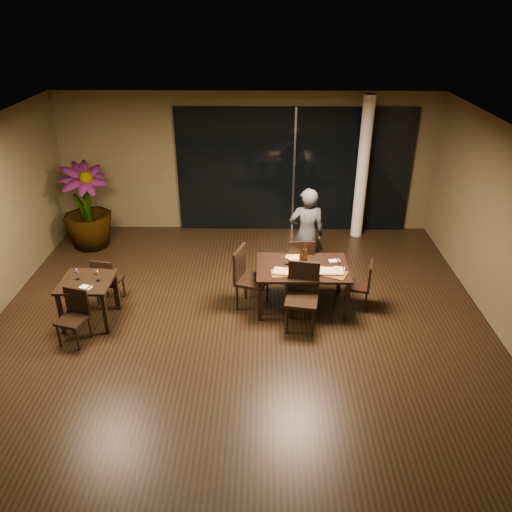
{
  "coord_description": "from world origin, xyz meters",
  "views": [
    {
      "loc": [
        0.35,
        -6.35,
        4.68
      ],
      "look_at": [
        0.24,
        0.59,
        1.05
      ],
      "focal_mm": 35.0,
      "sensor_mm": 36.0,
      "label": 1
    }
  ],
  "objects_px": {
    "main_table": "(302,271)",
    "bottle_b": "(306,258)",
    "side_table": "(87,288)",
    "chair_main_right": "(363,283)",
    "chair_main_near": "(302,292)",
    "chair_side_far": "(106,279)",
    "chair_main_far": "(300,261)",
    "diner": "(307,234)",
    "bottle_a": "(301,259)",
    "potted_plant": "(86,207)",
    "bottle_c": "(305,253)",
    "chair_main_left": "(247,275)",
    "chair_side_near": "(74,313)"
  },
  "relations": [
    {
      "from": "main_table",
      "to": "chair_main_left",
      "type": "relative_size",
      "value": 1.42
    },
    {
      "from": "chair_main_far",
      "to": "bottle_c",
      "type": "distance_m",
      "value": 0.55
    },
    {
      "from": "chair_side_far",
      "to": "chair_main_left",
      "type": "bearing_deg",
      "value": -169.46
    },
    {
      "from": "side_table",
      "to": "potted_plant",
      "type": "xyz_separation_m",
      "value": [
        -0.85,
        2.72,
        0.25
      ]
    },
    {
      "from": "side_table",
      "to": "potted_plant",
      "type": "distance_m",
      "value": 2.86
    },
    {
      "from": "bottle_a",
      "to": "bottle_b",
      "type": "xyz_separation_m",
      "value": [
        0.08,
        0.01,
        0.0
      ]
    },
    {
      "from": "bottle_a",
      "to": "bottle_b",
      "type": "bearing_deg",
      "value": 4.1
    },
    {
      "from": "chair_main_near",
      "to": "chair_side_far",
      "type": "xyz_separation_m",
      "value": [
        -3.24,
        0.56,
        -0.11
      ]
    },
    {
      "from": "chair_side_far",
      "to": "chair_side_near",
      "type": "distance_m",
      "value": 1.04
    },
    {
      "from": "main_table",
      "to": "chair_main_near",
      "type": "distance_m",
      "value": 0.54
    },
    {
      "from": "chair_main_near",
      "to": "bottle_a",
      "type": "relative_size",
      "value": 3.96
    },
    {
      "from": "chair_main_far",
      "to": "diner",
      "type": "height_order",
      "value": "diner"
    },
    {
      "from": "potted_plant",
      "to": "bottle_a",
      "type": "relative_size",
      "value": 6.54
    },
    {
      "from": "potted_plant",
      "to": "bottle_c",
      "type": "height_order",
      "value": "potted_plant"
    },
    {
      "from": "chair_side_near",
      "to": "chair_main_far",
      "type": "bearing_deg",
      "value": 40.05
    },
    {
      "from": "side_table",
      "to": "chair_main_right",
      "type": "xyz_separation_m",
      "value": [
        4.41,
        0.48,
        -0.15
      ]
    },
    {
      "from": "bottle_a",
      "to": "potted_plant",
      "type": "bearing_deg",
      "value": 152.58
    },
    {
      "from": "chair_side_near",
      "to": "potted_plant",
      "type": "relative_size",
      "value": 0.48
    },
    {
      "from": "bottle_b",
      "to": "chair_main_left",
      "type": "bearing_deg",
      "value": -177.49
    },
    {
      "from": "chair_side_far",
      "to": "potted_plant",
      "type": "distance_m",
      "value": 2.44
    },
    {
      "from": "chair_main_left",
      "to": "potted_plant",
      "type": "distance_m",
      "value": 4.02
    },
    {
      "from": "chair_main_far",
      "to": "potted_plant",
      "type": "height_order",
      "value": "potted_plant"
    },
    {
      "from": "chair_main_far",
      "to": "chair_side_near",
      "type": "xyz_separation_m",
      "value": [
        -3.46,
        -1.55,
        -0.08
      ]
    },
    {
      "from": "chair_main_far",
      "to": "bottle_a",
      "type": "distance_m",
      "value": 0.61
    },
    {
      "from": "chair_main_far",
      "to": "chair_side_far",
      "type": "height_order",
      "value": "chair_main_far"
    },
    {
      "from": "bottle_b",
      "to": "bottle_a",
      "type": "bearing_deg",
      "value": -175.9
    },
    {
      "from": "side_table",
      "to": "bottle_a",
      "type": "relative_size",
      "value": 2.99
    },
    {
      "from": "diner",
      "to": "chair_main_left",
      "type": "bearing_deg",
      "value": 42.11
    },
    {
      "from": "chair_side_far",
      "to": "potted_plant",
      "type": "xyz_separation_m",
      "value": [
        -0.98,
        2.2,
        0.4
      ]
    },
    {
      "from": "chair_main_far",
      "to": "diner",
      "type": "distance_m",
      "value": 0.56
    },
    {
      "from": "main_table",
      "to": "chair_main_near",
      "type": "bearing_deg",
      "value": -93.41
    },
    {
      "from": "diner",
      "to": "bottle_c",
      "type": "relative_size",
      "value": 5.15
    },
    {
      "from": "main_table",
      "to": "chair_main_near",
      "type": "relative_size",
      "value": 1.41
    },
    {
      "from": "chair_side_near",
      "to": "bottle_a",
      "type": "distance_m",
      "value": 3.6
    },
    {
      "from": "chair_main_left",
      "to": "chair_side_near",
      "type": "relative_size",
      "value": 1.24
    },
    {
      "from": "chair_main_near",
      "to": "chair_main_left",
      "type": "xyz_separation_m",
      "value": [
        -0.88,
        0.53,
        -0.0
      ]
    },
    {
      "from": "chair_side_near",
      "to": "side_table",
      "type": "bearing_deg",
      "value": 98.83
    },
    {
      "from": "main_table",
      "to": "bottle_b",
      "type": "bearing_deg",
      "value": 36.94
    },
    {
      "from": "bottle_c",
      "to": "side_table",
      "type": "bearing_deg",
      "value": -169.41
    },
    {
      "from": "diner",
      "to": "bottle_b",
      "type": "xyz_separation_m",
      "value": [
        -0.08,
        -0.95,
        0.01
      ]
    },
    {
      "from": "main_table",
      "to": "potted_plant",
      "type": "height_order",
      "value": "potted_plant"
    },
    {
      "from": "chair_main_left",
      "to": "diner",
      "type": "distance_m",
      "value": 1.47
    },
    {
      "from": "main_table",
      "to": "chair_main_near",
      "type": "xyz_separation_m",
      "value": [
        -0.03,
        -0.54,
        -0.08
      ]
    },
    {
      "from": "chair_main_near",
      "to": "bottle_b",
      "type": "distance_m",
      "value": 0.65
    },
    {
      "from": "chair_main_right",
      "to": "bottle_c",
      "type": "xyz_separation_m",
      "value": [
        -0.97,
        0.16,
        0.45
      ]
    },
    {
      "from": "chair_main_near",
      "to": "bottle_b",
      "type": "bearing_deg",
      "value": 91.34
    },
    {
      "from": "chair_main_left",
      "to": "main_table",
      "type": "bearing_deg",
      "value": -70.9
    },
    {
      "from": "side_table",
      "to": "chair_side_far",
      "type": "bearing_deg",
      "value": 75.8
    },
    {
      "from": "main_table",
      "to": "chair_main_near",
      "type": "height_order",
      "value": "chair_main_near"
    },
    {
      "from": "chair_side_near",
      "to": "bottle_a",
      "type": "bearing_deg",
      "value": 32.63
    }
  ]
}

